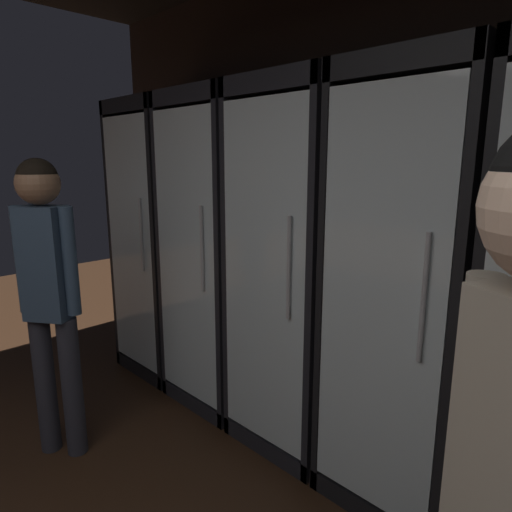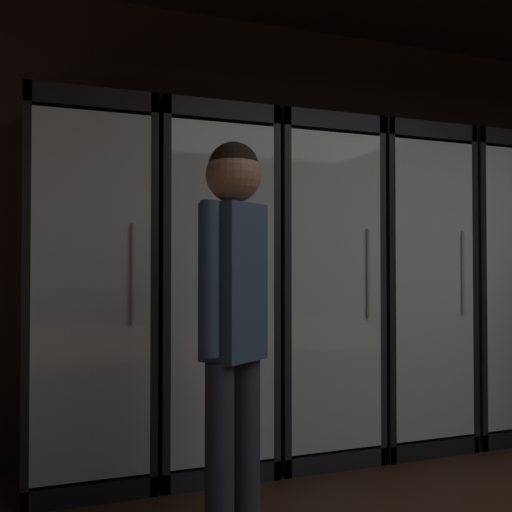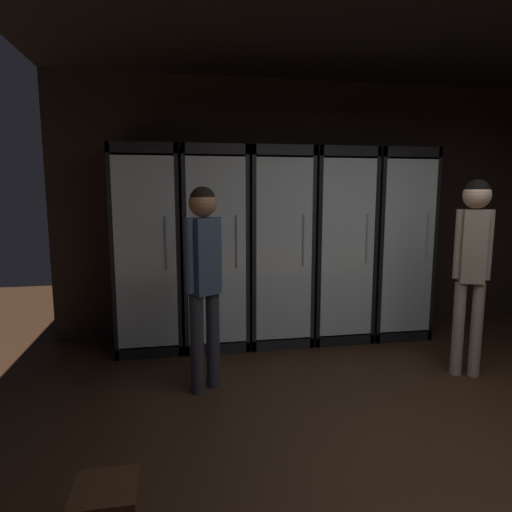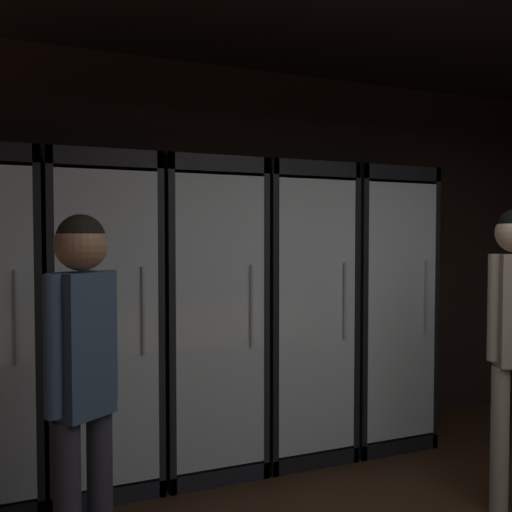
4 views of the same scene
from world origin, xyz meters
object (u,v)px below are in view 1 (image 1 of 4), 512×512
(cooler_center, at_px, (308,272))
(shopper_near, at_px, (48,279))
(cooler_far_left, at_px, (174,242))
(cooler_right, at_px, (420,297))
(cooler_left, at_px, (231,254))

(cooler_center, height_order, shopper_near, cooler_center)
(cooler_far_left, height_order, shopper_near, cooler_far_left)
(cooler_right, bearing_deg, cooler_left, -179.98)
(cooler_left, distance_m, cooler_right, 1.33)
(cooler_far_left, height_order, cooler_left, same)
(cooler_center, xyz_separation_m, shopper_near, (-0.84, -1.13, 0.01))
(cooler_far_left, distance_m, cooler_left, 0.66)
(cooler_right, distance_m, shopper_near, 1.88)
(shopper_near, bearing_deg, cooler_far_left, 113.41)
(cooler_center, distance_m, shopper_near, 1.41)
(cooler_left, bearing_deg, shopper_near, -98.74)
(cooler_center, distance_m, cooler_right, 0.66)
(cooler_left, height_order, cooler_right, same)
(cooler_far_left, height_order, cooler_right, same)
(cooler_far_left, height_order, cooler_center, same)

